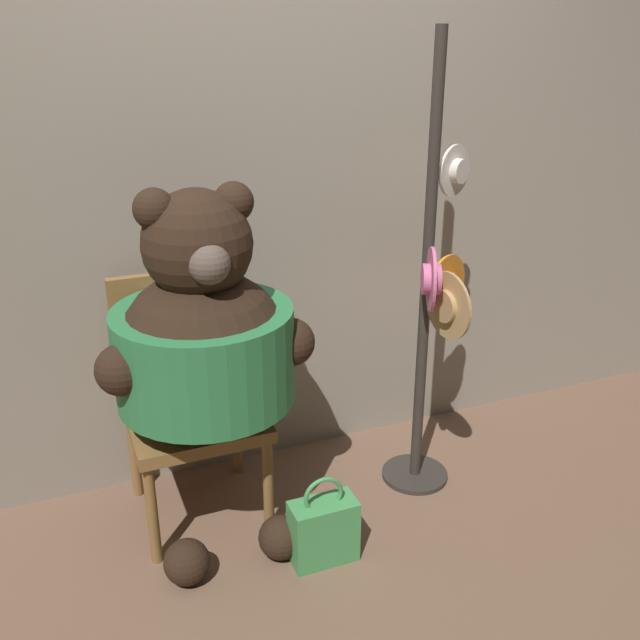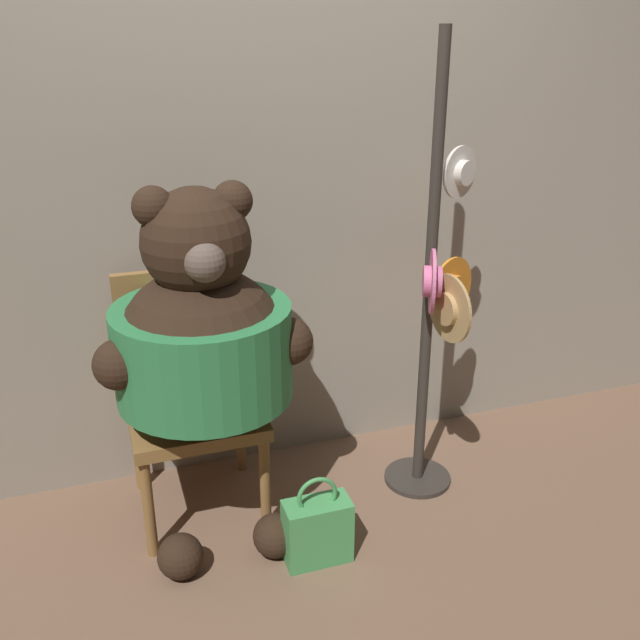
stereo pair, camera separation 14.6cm
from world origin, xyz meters
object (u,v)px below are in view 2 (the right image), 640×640
(chair, at_px, (190,387))
(teddy_bear, at_px, (203,341))
(hat_display_rack, at_px, (437,307))
(handbag_on_ground, at_px, (317,529))

(chair, relative_size, teddy_bear, 0.71)
(teddy_bear, height_order, hat_display_rack, hat_display_rack)
(chair, xyz_separation_m, teddy_bear, (0.04, -0.17, 0.26))
(chair, bearing_deg, handbag_on_ground, -55.68)
(handbag_on_ground, bearing_deg, teddy_bear, 131.89)
(chair, relative_size, handbag_on_ground, 2.69)
(chair, xyz_separation_m, hat_display_rack, (0.94, -0.21, 0.29))
(chair, distance_m, hat_display_rack, 1.00)
(chair, xyz_separation_m, handbag_on_ground, (0.35, -0.51, -0.37))
(chair, height_order, handbag_on_ground, chair)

